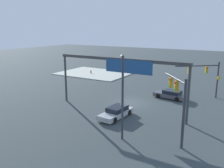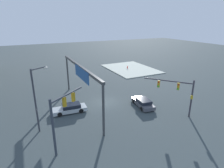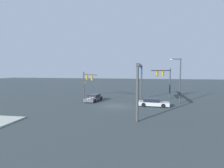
% 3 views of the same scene
% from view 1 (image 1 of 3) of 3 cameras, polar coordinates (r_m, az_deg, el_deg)
% --- Properties ---
extents(ground_plane, '(169.39, 169.39, 0.00)m').
position_cam_1_polar(ground_plane, '(32.91, 4.67, -4.37)').
color(ground_plane, '#364244').
extents(sidewalk_corner, '(14.87, 11.08, 0.15)m').
position_cam_1_polar(sidewalk_corner, '(53.52, -4.12, 2.53)').
color(sidewalk_corner, '#B3BDAF').
rests_on(sidewalk_corner, ground).
extents(traffic_signal_near_corner, '(5.35, 4.29, 5.20)m').
position_cam_1_polar(traffic_signal_near_corner, '(36.48, 21.29, 2.33)').
color(traffic_signal_near_corner, '#39363F').
rests_on(traffic_signal_near_corner, ground).
extents(traffic_signal_opposite_side, '(3.03, 3.84, 5.93)m').
position_cam_1_polar(traffic_signal_opposite_side, '(21.43, 15.36, -3.10)').
color(traffic_signal_opposite_side, '#303842').
rests_on(traffic_signal_opposite_side, ground).
extents(streetlamp_curved_arm, '(1.33, 2.02, 7.57)m').
position_cam_1_polar(streetlamp_curved_arm, '(21.37, 2.46, -1.71)').
color(streetlamp_curved_arm, '#34363D').
rests_on(streetlamp_curved_arm, ground).
extents(overhead_sign_gantry, '(16.76, 0.43, 6.44)m').
position_cam_1_polar(overhead_sign_gantry, '(28.28, 1.93, 3.82)').
color(overhead_sign_gantry, '#3B3D3F').
rests_on(overhead_sign_gantry, ground).
extents(sedan_car_approaching, '(4.77, 2.42, 1.21)m').
position_cam_1_polar(sedan_car_approaching, '(35.58, 13.58, -2.40)').
color(sedan_car_approaching, '#4B4D54').
rests_on(sedan_car_approaching, ground).
extents(sedan_car_waiting_far, '(2.16, 4.84, 1.21)m').
position_cam_1_polar(sedan_car_waiting_far, '(27.48, 1.00, -6.64)').
color(sedan_car_waiting_far, '#ABB6B9').
rests_on(sedan_car_waiting_far, ground).
extents(fire_hydrant_on_curb, '(0.33, 0.22, 0.71)m').
position_cam_1_polar(fire_hydrant_on_curb, '(53.09, -4.95, 2.88)').
color(fire_hydrant_on_curb, red).
rests_on(fire_hydrant_on_curb, sidewalk_corner).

